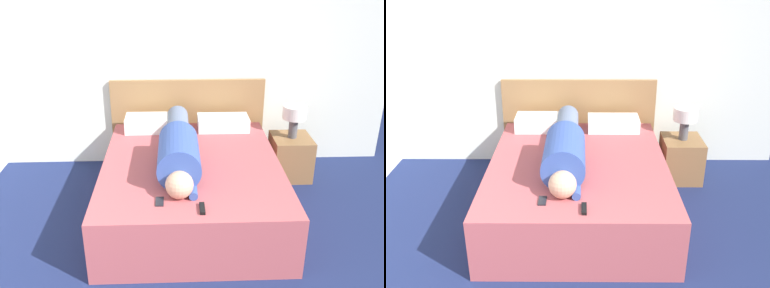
% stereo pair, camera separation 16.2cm
% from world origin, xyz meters
% --- Properties ---
extents(wall_back, '(5.14, 0.06, 2.60)m').
position_xyz_m(wall_back, '(0.00, 3.36, 1.30)').
color(wall_back, silver).
rests_on(wall_back, ground_plane).
extents(bed, '(1.65, 2.02, 0.54)m').
position_xyz_m(bed, '(0.22, 2.17, 0.27)').
color(bed, '#A84C51').
rests_on(bed, ground_plane).
extents(headboard, '(1.77, 0.04, 1.02)m').
position_xyz_m(headboard, '(0.22, 3.29, 0.51)').
color(headboard, olive).
rests_on(headboard, ground_plane).
extents(nightstand, '(0.43, 0.46, 0.47)m').
position_xyz_m(nightstand, '(1.36, 2.87, 0.24)').
color(nightstand, brown).
rests_on(nightstand, ground_plane).
extents(table_lamp, '(0.26, 0.26, 0.36)m').
position_xyz_m(table_lamp, '(1.36, 2.87, 0.73)').
color(table_lamp, '#4C4C51').
rests_on(table_lamp, nightstand).
extents(person_lying, '(0.37, 1.71, 0.37)m').
position_xyz_m(person_lying, '(0.10, 2.14, 0.69)').
color(person_lying, tan).
rests_on(person_lying, bed).
extents(pillow_near_headboard, '(0.59, 0.30, 0.16)m').
position_xyz_m(pillow_near_headboard, '(-0.18, 2.99, 0.62)').
color(pillow_near_headboard, white).
rests_on(pillow_near_headboard, bed).
extents(pillow_second, '(0.56, 0.30, 0.14)m').
position_xyz_m(pillow_second, '(0.61, 2.99, 0.61)').
color(pillow_second, white).
rests_on(pillow_second, bed).
extents(tv_remote, '(0.04, 0.15, 0.02)m').
position_xyz_m(tv_remote, '(0.27, 1.34, 0.55)').
color(tv_remote, black).
rests_on(tv_remote, bed).
extents(cell_phone, '(0.06, 0.13, 0.01)m').
position_xyz_m(cell_phone, '(-0.05, 1.46, 0.54)').
color(cell_phone, black).
rests_on(cell_phone, bed).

